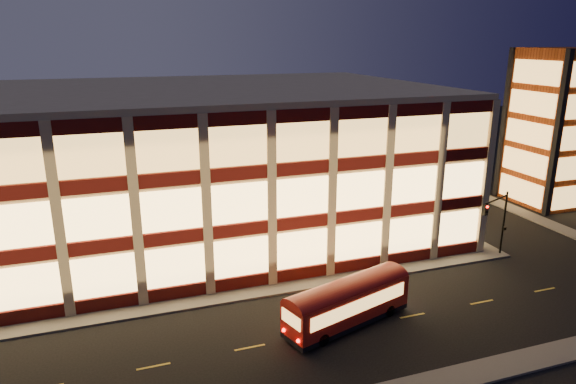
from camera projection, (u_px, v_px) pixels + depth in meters
name	position (u px, v px, depth m)	size (l,w,h in m)	color
ground	(255.00, 299.00, 38.85)	(200.00, 200.00, 0.00)	black
sidewalk_office_south	(213.00, 299.00, 38.79)	(54.00, 2.00, 0.15)	#514F4C
sidewalk_office_east	(401.00, 203.00, 61.45)	(2.00, 30.00, 0.15)	#514F4C
sidewalk_tower_west	(477.00, 194.00, 64.91)	(2.00, 30.00, 0.15)	#514F4C
office_building	(180.00, 161.00, 51.16)	(50.45, 30.45, 14.50)	tan
stair_tower	(556.00, 128.00, 59.65)	(8.60, 8.60, 18.00)	#8C3814
traffic_signal_far	(498.00, 215.00, 44.87)	(3.79, 1.87, 6.00)	black
trolley_bus	(348.00, 300.00, 35.06)	(9.90, 5.14, 3.26)	#9E1008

